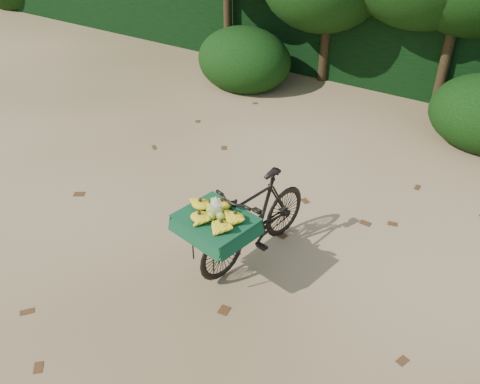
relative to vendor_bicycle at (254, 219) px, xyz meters
The scene contains 5 objects.
ground 0.55m from the vendor_bicycle, ahead, with size 80.00×80.00×0.00m, color tan.
vendor_bicycle is the anchor object (origin of this frame).
hedge_backdrop 6.29m from the vendor_bicycle, 88.60° to the left, with size 26.00×1.80×1.80m, color black.
bush_clumps 4.33m from the vendor_bicycle, 81.32° to the left, with size 8.80×1.70×0.90m, color black, non-canonical shape.
leaf_litter 0.83m from the vendor_bicycle, 76.29° to the left, with size 7.00×7.30×0.01m, color #4A2B13, non-canonical shape.
Camera 1 is at (2.15, -3.83, 3.91)m, focal length 38.00 mm.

